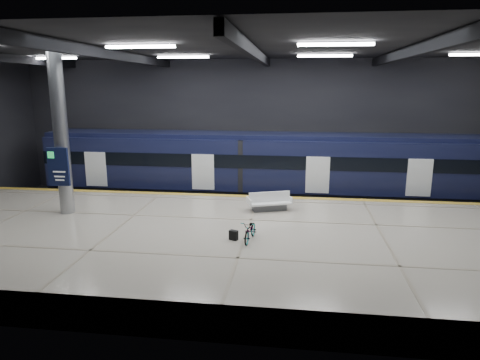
# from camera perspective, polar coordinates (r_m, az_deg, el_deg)

# --- Properties ---
(ground) EXTENTS (30.00, 30.00, 0.00)m
(ground) POSITION_cam_1_polar(r_m,az_deg,el_deg) (18.93, 1.77, -7.57)
(ground) COLOR black
(ground) RESTS_ON ground
(room_shell) EXTENTS (30.10, 16.10, 8.05)m
(room_shell) POSITION_cam_1_polar(r_m,az_deg,el_deg) (17.80, 1.90, 10.00)
(room_shell) COLOR black
(room_shell) RESTS_ON ground
(platform) EXTENTS (30.00, 11.00, 1.10)m
(platform) POSITION_cam_1_polar(r_m,az_deg,el_deg) (16.41, 0.90, -8.74)
(platform) COLOR #BAB09D
(platform) RESTS_ON ground
(safety_strip) EXTENTS (30.00, 0.40, 0.01)m
(safety_strip) POSITION_cam_1_polar(r_m,az_deg,el_deg) (21.21, 2.54, -2.22)
(safety_strip) COLOR gold
(safety_strip) RESTS_ON platform
(rails) EXTENTS (30.00, 1.52, 0.16)m
(rails) POSITION_cam_1_polar(r_m,az_deg,el_deg) (24.13, 3.09, -2.92)
(rails) COLOR gray
(rails) RESTS_ON ground
(train) EXTENTS (29.40, 2.84, 3.79)m
(train) POSITION_cam_1_polar(r_m,az_deg,el_deg) (23.61, 7.23, 1.59)
(train) COLOR black
(train) RESTS_ON ground
(bench) EXTENTS (2.06, 1.39, 0.84)m
(bench) POSITION_cam_1_polar(r_m,az_deg,el_deg) (18.89, 3.92, -3.18)
(bench) COLOR #595B60
(bench) RESTS_ON platform
(bicycle) EXTENTS (0.69, 1.52, 0.77)m
(bicycle) POSITION_cam_1_polar(r_m,az_deg,el_deg) (15.23, 1.38, -6.72)
(bicycle) COLOR #99999E
(bicycle) RESTS_ON platform
(pannier_bag) EXTENTS (0.35, 0.29, 0.35)m
(pannier_bag) POSITION_cam_1_polar(r_m,az_deg,el_deg) (15.37, -0.86, -7.37)
(pannier_bag) COLOR black
(pannier_bag) RESTS_ON platform
(info_column) EXTENTS (0.90, 0.78, 6.90)m
(info_column) POSITION_cam_1_polar(r_m,az_deg,el_deg) (19.41, -22.79, 5.52)
(info_column) COLOR #9EA0A5
(info_column) RESTS_ON platform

